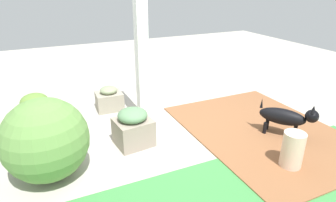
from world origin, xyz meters
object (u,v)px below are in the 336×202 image
at_px(dog, 286,117).
at_px(terracotta_pot_broad, 35,105).
at_px(ceramic_urn, 292,150).
at_px(round_shrub, 46,140).
at_px(stone_planter_nearest, 109,99).
at_px(stone_planter_mid, 133,127).
at_px(porch_pillar, 141,40).

bearing_deg(dog, terracotta_pot_broad, -32.55).
bearing_deg(ceramic_urn, round_shrub, -21.36).
distance_m(stone_planter_nearest, round_shrub, 1.68).
relative_size(dog, ceramic_urn, 1.54).
bearing_deg(stone_planter_mid, porch_pillar, -121.47).
relative_size(round_shrub, dog, 1.33).
xyz_separation_m(round_shrub, terracotta_pot_broad, (0.08, -1.42, -0.18)).
bearing_deg(round_shrub, dog, 171.88).
height_order(stone_planter_nearest, round_shrub, round_shrub).
bearing_deg(stone_planter_nearest, porch_pillar, 120.43).
bearing_deg(stone_planter_mid, terracotta_pot_broad, -48.59).
distance_m(porch_pillar, ceramic_urn, 2.20).
relative_size(terracotta_pot_broad, dog, 0.64).
relative_size(round_shrub, ceramic_urn, 2.05).
xyz_separation_m(dog, ceramic_urn, (0.43, 0.52, -0.07)).
bearing_deg(terracotta_pot_broad, porch_pillar, 155.18).
bearing_deg(round_shrub, terracotta_pot_broad, -86.70).
bearing_deg(ceramic_urn, stone_planter_mid, -39.95).
height_order(round_shrub, ceramic_urn, round_shrub).
bearing_deg(porch_pillar, ceramic_urn, 121.42).
height_order(stone_planter_mid, ceramic_urn, stone_planter_mid).
height_order(porch_pillar, round_shrub, porch_pillar).
bearing_deg(ceramic_urn, porch_pillar, -58.58).
distance_m(porch_pillar, stone_planter_mid, 1.12).
bearing_deg(stone_planter_mid, round_shrub, 13.70).
relative_size(porch_pillar, stone_planter_mid, 4.90).
distance_m(stone_planter_mid, ceramic_urn, 1.78).
height_order(porch_pillar, ceramic_urn, porch_pillar).
height_order(porch_pillar, dog, porch_pillar).
xyz_separation_m(stone_planter_nearest, ceramic_urn, (-1.38, 2.28, 0.04)).
bearing_deg(stone_planter_mid, stone_planter_nearest, -89.52).
distance_m(round_shrub, terracotta_pot_broad, 1.43).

